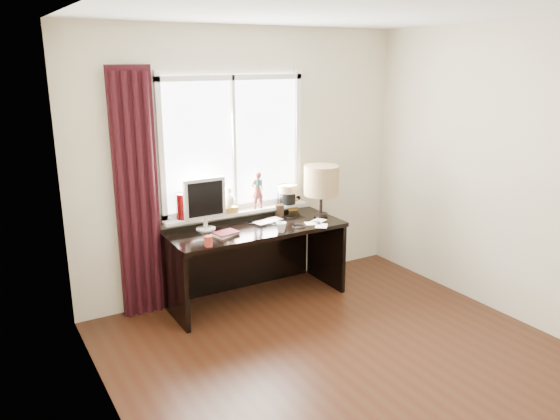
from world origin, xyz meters
TOP-DOWN VIEW (x-y plane):
  - floor at (0.00, 0.00)m, footprint 3.50×4.00m
  - ceiling at (0.00, 0.00)m, footprint 3.50×4.00m
  - wall_back at (0.00, 2.00)m, footprint 3.50×0.00m
  - wall_left at (-1.75, 0.00)m, footprint 0.00×4.00m
  - wall_right at (1.75, 0.00)m, footprint 0.00×4.00m
  - laptop at (0.07, 1.68)m, footprint 0.34×0.26m
  - mug at (0.03, 1.36)m, footprint 0.14×0.14m
  - red_cup at (-0.71, 1.34)m, footprint 0.07×0.07m
  - window at (-0.13, 1.95)m, footprint 1.52×0.22m
  - curtain at (-1.13, 1.91)m, footprint 0.38×0.09m
  - desk at (-0.10, 1.73)m, footprint 1.70×0.70m
  - monitor at (-0.54, 1.79)m, footprint 0.40×0.18m
  - notebook_stack at (-0.46, 1.54)m, footprint 0.26×0.23m
  - brush_holder at (0.28, 1.83)m, footprint 0.09×0.09m
  - icon_frame at (0.51, 1.93)m, footprint 0.10×0.04m
  - table_lamp at (0.65, 1.62)m, footprint 0.35×0.35m
  - loose_papers at (0.47, 1.42)m, footprint 0.28×0.33m
  - desk_cables at (0.20, 1.60)m, footprint 0.55×0.49m

SIDE VIEW (x-z plane):
  - floor at x=0.00m, z-range 0.00..0.00m
  - desk at x=-0.10m, z-range 0.13..0.88m
  - loose_papers at x=0.47m, z-range 0.75..0.75m
  - desk_cables at x=0.20m, z-range 0.75..0.76m
  - laptop at x=0.07m, z-range 0.75..0.77m
  - notebook_stack at x=-0.46m, z-range 0.75..0.78m
  - red_cup at x=-0.71m, z-range 0.75..0.84m
  - mug at x=0.03m, z-range 0.75..0.85m
  - brush_holder at x=0.28m, z-range 0.69..0.94m
  - icon_frame at x=0.51m, z-range 0.75..0.88m
  - monitor at x=-0.54m, z-range 0.78..1.27m
  - table_lamp at x=0.65m, z-range 0.85..1.37m
  - curtain at x=-1.13m, z-range -0.01..2.24m
  - wall_back at x=0.00m, z-range 0.00..2.60m
  - wall_left at x=-1.75m, z-range 0.00..2.60m
  - wall_right at x=1.75m, z-range 0.00..2.60m
  - window at x=-0.13m, z-range 0.61..2.01m
  - ceiling at x=0.00m, z-range 2.60..2.60m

